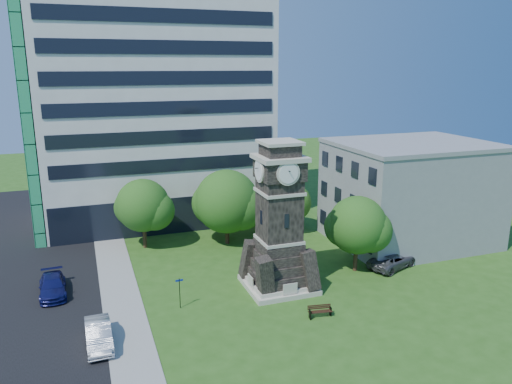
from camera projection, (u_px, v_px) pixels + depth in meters
name	position (u px, v px, depth m)	size (l,w,h in m)	color
ground	(252.00, 303.00, 38.62)	(160.00, 160.00, 0.00)	#295317
sidewalk	(120.00, 294.00, 40.08)	(3.00, 70.00, 0.06)	gray
street	(3.00, 311.00, 37.31)	(14.00, 80.00, 0.02)	black
clock_tower	(279.00, 226.00, 40.11)	(5.40, 5.40, 12.22)	beige
office_tall	(152.00, 98.00, 57.63)	(26.20, 15.11, 28.60)	white
office_low	(410.00, 192.00, 51.14)	(15.20, 12.20, 10.40)	gray
car_street_mid	(99.00, 335.00, 32.65)	(1.61, 4.61, 1.52)	#B9BDC2
car_street_north	(53.00, 286.00, 39.88)	(2.01, 4.95, 1.44)	#121450
car_east_lot	(392.00, 260.00, 45.20)	(2.35, 5.11, 1.42)	#4D4D52
park_bench	(320.00, 311.00, 36.42)	(1.76, 0.47, 0.91)	black
street_sign	(180.00, 290.00, 37.47)	(0.58, 0.06, 2.40)	black
tree_nw	(144.00, 207.00, 49.35)	(5.81, 5.28, 7.06)	#332114
tree_nc	(228.00, 203.00, 50.52)	(7.14, 6.49, 7.73)	#332114
tree_ne	(281.00, 200.00, 54.29)	(6.15, 5.59, 6.59)	#332114
tree_east	(358.00, 227.00, 43.76)	(5.66, 5.14, 6.85)	#332114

